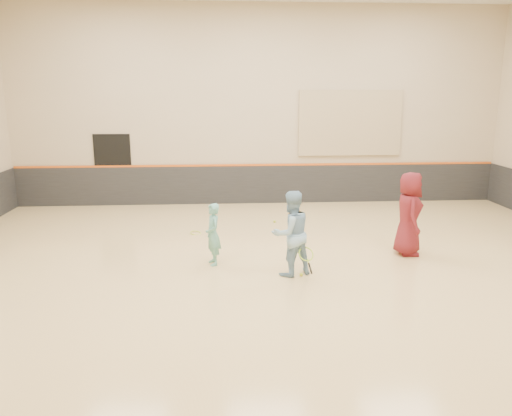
{
  "coord_description": "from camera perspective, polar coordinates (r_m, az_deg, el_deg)",
  "views": [
    {
      "loc": [
        -1.15,
        -9.41,
        3.46
      ],
      "look_at": [
        -0.49,
        0.4,
        1.15
      ],
      "focal_mm": 35.0,
      "sensor_mm": 36.0,
      "label": 1
    }
  ],
  "objects": [
    {
      "name": "room",
      "position": [
        9.84,
        3.02,
        -2.4
      ],
      "size": [
        15.04,
        12.04,
        6.22
      ],
      "color": "tan",
      "rests_on": "ground"
    },
    {
      "name": "wainscot_back",
      "position": [
        15.69,
        0.43,
        2.71
      ],
      "size": [
        14.9,
        0.04,
        1.2
      ],
      "primitive_type": "cube",
      "color": "#232326",
      "rests_on": "floor"
    },
    {
      "name": "accent_stripe",
      "position": [
        15.58,
        0.43,
        4.95
      ],
      "size": [
        14.9,
        0.03,
        0.06
      ],
      "primitive_type": "cube",
      "color": "#D85914",
      "rests_on": "wall_back"
    },
    {
      "name": "acoustic_panel",
      "position": [
        15.89,
        10.71,
        9.53
      ],
      "size": [
        3.2,
        0.08,
        2.0
      ],
      "primitive_type": "cube",
      "color": "tan",
      "rests_on": "wall_back"
    },
    {
      "name": "doorway",
      "position": [
        15.93,
        -15.98,
        4.18
      ],
      "size": [
        1.1,
        0.05,
        2.2
      ],
      "primitive_type": "cube",
      "color": "black",
      "rests_on": "floor"
    },
    {
      "name": "girl",
      "position": [
        10.13,
        -4.94,
        -3.02
      ],
      "size": [
        0.41,
        0.53,
        1.27
      ],
      "primitive_type": "imported",
      "rotation": [
        0.0,
        0.0,
        -1.31
      ],
      "color": "#67B2A8",
      "rests_on": "floor"
    },
    {
      "name": "instructor",
      "position": [
        9.5,
        4.02,
        -2.91
      ],
      "size": [
        0.98,
        0.89,
        1.65
      ],
      "primitive_type": "imported",
      "rotation": [
        0.0,
        0.0,
        3.55
      ],
      "color": "#8CB7D8",
      "rests_on": "floor"
    },
    {
      "name": "young_man",
      "position": [
        11.16,
        17.07,
        -0.63
      ],
      "size": [
        0.68,
        0.94,
        1.8
      ],
      "primitive_type": "imported",
      "rotation": [
        0.0,
        0.0,
        1.44
      ],
      "color": "maroon",
      "rests_on": "floor"
    },
    {
      "name": "held_racket",
      "position": [
        9.44,
        5.74,
        -5.25
      ],
      "size": [
        0.47,
        0.47,
        0.52
      ],
      "primitive_type": null,
      "color": "#ABDF31",
      "rests_on": "instructor"
    },
    {
      "name": "spare_racket",
      "position": [
        12.5,
        -6.9,
        -2.6
      ],
      "size": [
        0.61,
        0.61,
        0.15
      ],
      "primitive_type": null,
      "color": "#A9C42B",
      "rests_on": "floor"
    },
    {
      "name": "ball_under_racket",
      "position": [
        9.67,
        5.19,
        -7.59
      ],
      "size": [
        0.07,
        0.07,
        0.07
      ],
      "primitive_type": "sphere",
      "color": "yellow",
      "rests_on": "floor"
    },
    {
      "name": "ball_in_hand",
      "position": [
        11.0,
        17.71,
        0.82
      ],
      "size": [
        0.07,
        0.07,
        0.07
      ],
      "primitive_type": "sphere",
      "color": "#CCD932",
      "rests_on": "young_man"
    },
    {
      "name": "ball_beside_spare",
      "position": [
        13.45,
        2.14,
        -1.55
      ],
      "size": [
        0.07,
        0.07,
        0.07
      ],
      "primitive_type": "sphere",
      "color": "#B5CD2F",
      "rests_on": "floor"
    }
  ]
}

